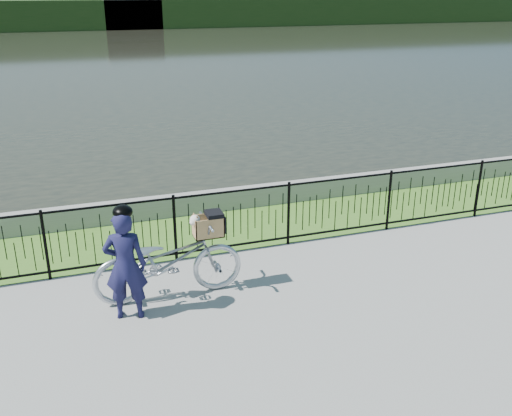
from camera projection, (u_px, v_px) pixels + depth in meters
name	position (u px, v px, depth m)	size (l,w,h in m)	color
ground	(266.00, 296.00, 8.40)	(120.00, 120.00, 0.00)	gray
grass_strip	(218.00, 229.00, 10.68)	(60.00, 2.00, 0.01)	#437123
water	(94.00, 56.00, 37.47)	(120.00, 120.00, 0.00)	#26271D
quay_wall	(205.00, 202.00, 11.49)	(60.00, 0.30, 0.40)	gray
fence	(234.00, 221.00, 9.60)	(14.00, 0.06, 1.15)	black
far_treeline	(74.00, 15.00, 60.71)	(120.00, 6.00, 3.00)	#233D17
far_building_right	(132.00, 13.00, 61.18)	(6.00, 3.00, 3.20)	gray
bicycle_rig	(169.00, 261.00, 8.19)	(2.16, 0.75, 1.26)	#B2B6BF
cyclist	(125.00, 264.00, 7.60)	(0.64, 0.49, 1.63)	#151439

